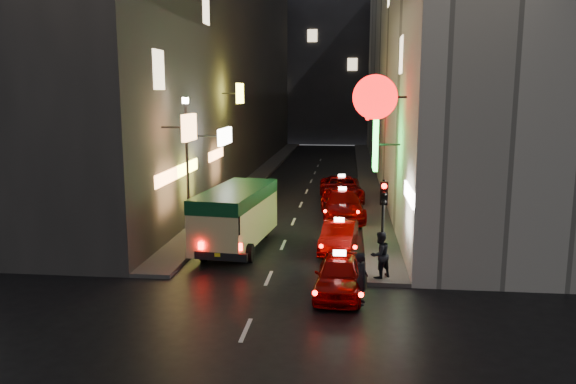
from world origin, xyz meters
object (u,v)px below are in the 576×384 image
(pedestrian_crossing, at_px, (362,275))
(taxi_near, at_px, (339,271))
(minibus, at_px, (236,211))
(lamp_post, at_px, (187,159))
(traffic_light, at_px, (383,208))

(pedestrian_crossing, bearing_deg, taxi_near, 44.84)
(minibus, distance_m, lamp_post, 3.18)
(traffic_light, height_order, lamp_post, lamp_post)
(minibus, distance_m, pedestrian_crossing, 7.85)
(taxi_near, bearing_deg, lamp_post, 139.49)
(minibus, bearing_deg, taxi_near, -48.27)
(taxi_near, distance_m, lamp_post, 9.36)
(taxi_near, relative_size, lamp_post, 0.78)
(pedestrian_crossing, distance_m, traffic_light, 2.82)
(pedestrian_crossing, relative_size, lamp_post, 0.30)
(minibus, relative_size, pedestrian_crossing, 3.29)
(traffic_light, bearing_deg, pedestrian_crossing, -109.45)
(pedestrian_crossing, bearing_deg, minibus, 46.65)
(pedestrian_crossing, height_order, traffic_light, traffic_light)
(minibus, relative_size, taxi_near, 1.29)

